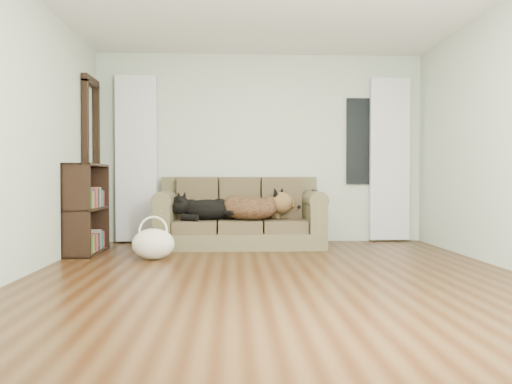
{
  "coord_description": "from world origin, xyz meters",
  "views": [
    {
      "loc": [
        -0.39,
        -4.44,
        0.87
      ],
      "look_at": [
        -0.11,
        1.6,
        0.71
      ],
      "focal_mm": 35.0,
      "sensor_mm": 36.0,
      "label": 1
    }
  ],
  "objects_px": {
    "tote_bag": "(153,245)",
    "bookshelf": "(87,211)",
    "dog_black_lab": "(204,210)",
    "dog_shepherd": "(253,209)",
    "sofa": "(240,212)"
  },
  "relations": [
    {
      "from": "sofa",
      "to": "dog_shepherd",
      "type": "xyz_separation_m",
      "value": [
        0.17,
        -0.08,
        0.04
      ]
    },
    {
      "from": "dog_black_lab",
      "to": "dog_shepherd",
      "type": "bearing_deg",
      "value": 2.73
    },
    {
      "from": "dog_black_lab",
      "to": "bookshelf",
      "type": "distance_m",
      "value": 1.42
    },
    {
      "from": "dog_shepherd",
      "to": "bookshelf",
      "type": "bearing_deg",
      "value": 32.66
    },
    {
      "from": "tote_bag",
      "to": "bookshelf",
      "type": "height_order",
      "value": "bookshelf"
    },
    {
      "from": "sofa",
      "to": "dog_black_lab",
      "type": "distance_m",
      "value": 0.46
    },
    {
      "from": "bookshelf",
      "to": "dog_black_lab",
      "type": "bearing_deg",
      "value": 17.71
    },
    {
      "from": "tote_bag",
      "to": "dog_shepherd",
      "type": "bearing_deg",
      "value": 39.44
    },
    {
      "from": "dog_shepherd",
      "to": "bookshelf",
      "type": "distance_m",
      "value": 2.01
    },
    {
      "from": "dog_black_lab",
      "to": "dog_shepherd",
      "type": "xyz_separation_m",
      "value": [
        0.63,
        -0.05,
        0.01
      ]
    },
    {
      "from": "dog_black_lab",
      "to": "bookshelf",
      "type": "height_order",
      "value": "bookshelf"
    },
    {
      "from": "dog_black_lab",
      "to": "dog_shepherd",
      "type": "relative_size",
      "value": 0.85
    },
    {
      "from": "bookshelf",
      "to": "dog_shepherd",
      "type": "bearing_deg",
      "value": 10.1
    },
    {
      "from": "dog_shepherd",
      "to": "bookshelf",
      "type": "relative_size",
      "value": 0.72
    },
    {
      "from": "dog_black_lab",
      "to": "bookshelf",
      "type": "xyz_separation_m",
      "value": [
        -1.33,
        -0.5,
        0.02
      ]
    }
  ]
}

